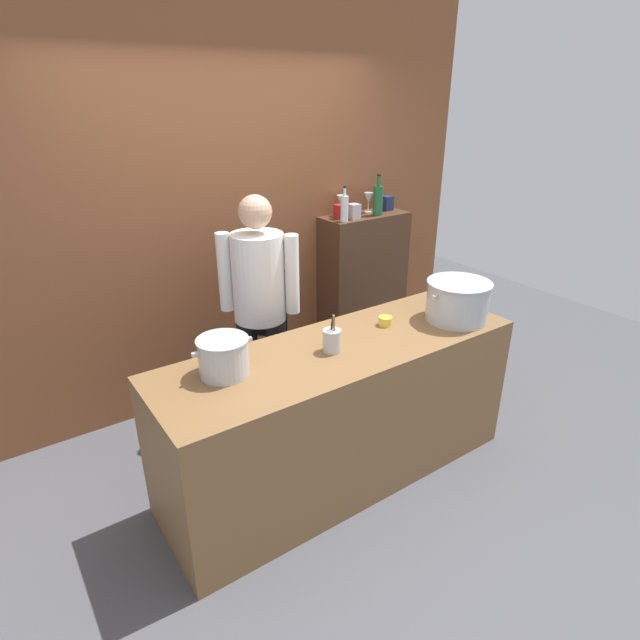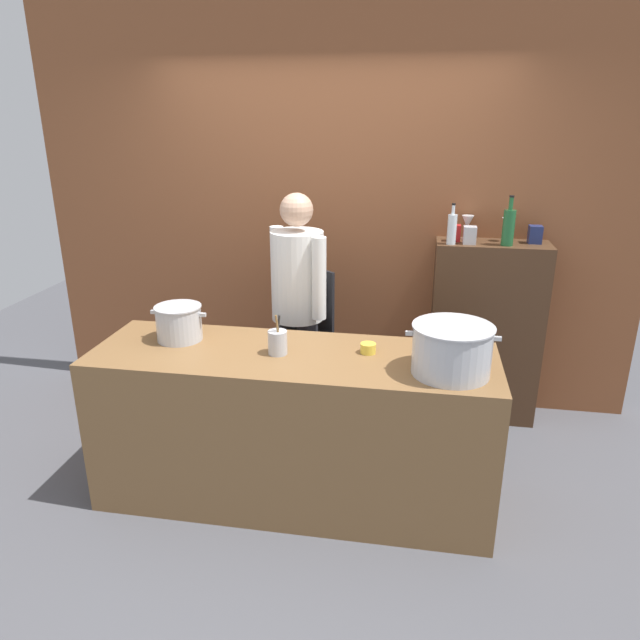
% 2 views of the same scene
% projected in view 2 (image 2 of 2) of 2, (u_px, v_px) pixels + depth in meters
% --- Properties ---
extents(ground_plane, '(8.00, 8.00, 0.00)m').
position_uv_depth(ground_plane, '(295.00, 493.00, 3.46)').
color(ground_plane, '#4C4C51').
extents(brick_back_panel, '(4.40, 0.10, 3.00)m').
position_uv_depth(brick_back_panel, '(332.00, 203.00, 4.25)').
color(brick_back_panel, brown).
rests_on(brick_back_panel, ground_plane).
extents(prep_counter, '(2.20, 0.70, 0.90)m').
position_uv_depth(prep_counter, '(294.00, 427.00, 3.30)').
color(prep_counter, brown).
rests_on(prep_counter, ground_plane).
extents(bar_cabinet, '(0.76, 0.32, 1.29)m').
position_uv_depth(bar_cabinet, '(485.00, 332.00, 4.16)').
color(bar_cabinet, '#472D1C').
rests_on(bar_cabinet, ground_plane).
extents(chef, '(0.45, 0.43, 1.66)m').
position_uv_depth(chef, '(298.00, 300.00, 3.83)').
color(chef, black).
rests_on(chef, ground_plane).
extents(stockpot_large, '(0.46, 0.40, 0.25)m').
position_uv_depth(stockpot_large, '(452.00, 350.00, 2.87)').
color(stockpot_large, '#B7BABF').
rests_on(stockpot_large, prep_counter).
extents(stockpot_small, '(0.33, 0.27, 0.20)m').
position_uv_depth(stockpot_small, '(179.00, 323.00, 3.31)').
color(stockpot_small, '#B7BABF').
rests_on(stockpot_small, prep_counter).
extents(utensil_crock, '(0.10, 0.10, 0.23)m').
position_uv_depth(utensil_crock, '(278.00, 342.00, 3.13)').
color(utensil_crock, '#B7BABF').
rests_on(utensil_crock, prep_counter).
extents(butter_jar, '(0.08, 0.08, 0.05)m').
position_uv_depth(butter_jar, '(368.00, 348.00, 3.15)').
color(butter_jar, yellow).
rests_on(butter_jar, prep_counter).
extents(wine_bottle_green, '(0.08, 0.08, 0.33)m').
position_uv_depth(wine_bottle_green, '(509.00, 227.00, 3.82)').
color(wine_bottle_green, '#1E592D').
rests_on(wine_bottle_green, bar_cabinet).
extents(wine_bottle_clear, '(0.06, 0.06, 0.27)m').
position_uv_depth(wine_bottle_clear, '(452.00, 229.00, 3.86)').
color(wine_bottle_clear, silver).
rests_on(wine_bottle_clear, bar_cabinet).
extents(wine_glass_wide, '(0.08, 0.08, 0.16)m').
position_uv_depth(wine_glass_wide, '(507.00, 225.00, 3.94)').
color(wine_glass_wide, silver).
rests_on(wine_glass_wide, bar_cabinet).
extents(wine_glass_tall, '(0.08, 0.08, 0.16)m').
position_uv_depth(wine_glass_tall, '(467.00, 223.00, 4.01)').
color(wine_glass_tall, silver).
rests_on(wine_glass_tall, bar_cabinet).
extents(spice_tin_red, '(0.07, 0.07, 0.11)m').
position_uv_depth(spice_tin_red, '(455.00, 233.00, 3.97)').
color(spice_tin_red, red).
rests_on(spice_tin_red, bar_cabinet).
extents(spice_tin_navy, '(0.08, 0.08, 0.12)m').
position_uv_depth(spice_tin_navy, '(535.00, 235.00, 3.91)').
color(spice_tin_navy, navy).
rests_on(spice_tin_navy, bar_cabinet).
extents(spice_tin_silver, '(0.08, 0.08, 0.12)m').
position_uv_depth(spice_tin_silver, '(470.00, 235.00, 3.89)').
color(spice_tin_silver, '#B2B2B7').
rests_on(spice_tin_silver, bar_cabinet).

